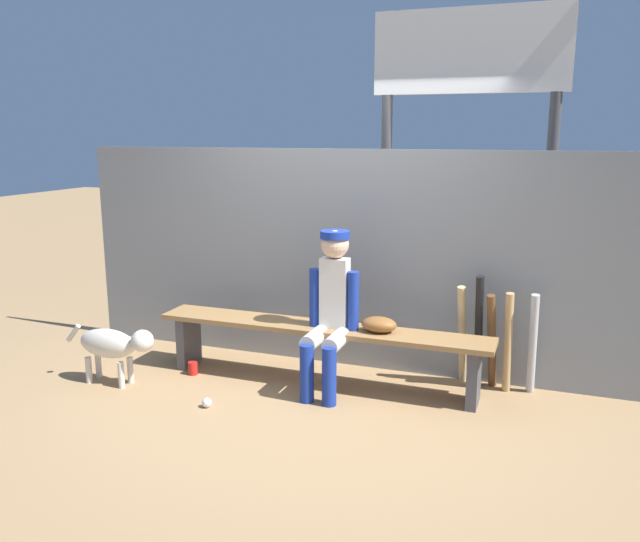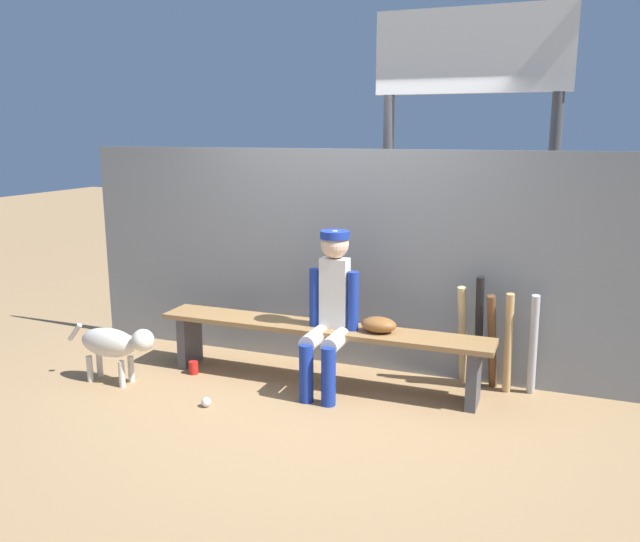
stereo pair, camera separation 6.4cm
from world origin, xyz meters
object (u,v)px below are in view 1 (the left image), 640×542
at_px(bat_aluminum_silver, 533,344).
at_px(scoreboard, 476,101).
at_px(player_seated, 330,306).
at_px(baseball, 207,403).
at_px(bat_wood_tan, 508,343).
at_px(bat_wood_dark, 492,341).
at_px(baseball_glove, 379,324).
at_px(cup_on_bench, 335,320).
at_px(cup_on_ground, 193,368).
at_px(bat_wood_natural, 462,335).
at_px(dog, 113,345).
at_px(dugout_bench, 320,338).
at_px(bat_aluminum_black, 479,332).

height_order(bat_aluminum_silver, scoreboard, scoreboard).
height_order(player_seated, baseball, player_seated).
height_order(player_seated, bat_wood_tan, player_seated).
bearing_deg(bat_wood_dark, player_seated, -158.72).
bearing_deg(bat_wood_dark, baseball_glove, -156.81).
bearing_deg(cup_on_bench, player_seated, -88.87).
bearing_deg(cup_on_ground, scoreboard, 36.12).
distance_m(bat_wood_natural, bat_aluminum_silver, 0.55).
distance_m(cup_on_ground, cup_on_bench, 1.32).
bearing_deg(player_seated, dog, -164.18).
relative_size(baseball_glove, baseball, 3.78).
height_order(bat_aluminum_silver, cup_on_bench, bat_aluminum_silver).
xyz_separation_m(cup_on_ground, cup_on_bench, (1.21, 0.21, 0.50)).
bearing_deg(scoreboard, bat_aluminum_silver, -55.87).
xyz_separation_m(cup_on_ground, dog, (-0.49, -0.40, 0.28)).
height_order(dugout_bench, baseball, dugout_bench).
xyz_separation_m(bat_aluminum_silver, scoreboard, (-0.65, 0.95, 1.88)).
bearing_deg(bat_wood_natural, bat_aluminum_silver, -3.14).
relative_size(baseball_glove, scoreboard, 0.08).
bearing_deg(baseball, cup_on_bench, 45.19).
bearing_deg(bat_wood_tan, bat_wood_natural, 170.79).
relative_size(baseball_glove, bat_aluminum_black, 0.30).
bearing_deg(bat_wood_dark, baseball, -150.68).
xyz_separation_m(bat_aluminum_black, bat_aluminum_silver, (0.41, 0.00, -0.06)).
relative_size(bat_aluminum_black, baseball, 12.65).
bearing_deg(cup_on_bench, scoreboard, 56.40).
relative_size(bat_aluminum_silver, cup_on_bench, 7.50).
bearing_deg(bat_wood_natural, bat_aluminum_black, -13.80).
relative_size(bat_wood_natural, bat_wood_tan, 1.03).
height_order(bat_aluminum_black, bat_wood_tan, bat_aluminum_black).
relative_size(bat_aluminum_black, bat_wood_tan, 1.14).
xyz_separation_m(baseball, dog, (-0.94, 0.15, 0.30)).
relative_size(player_seated, bat_wood_natural, 1.51).
relative_size(baseball, dog, 0.09).
distance_m(dugout_bench, cup_on_bench, 0.20).
height_order(baseball_glove, cup_on_ground, baseball_glove).
xyz_separation_m(baseball_glove, baseball, (-1.12, -0.74, -0.52)).
bearing_deg(player_seated, bat_wood_tan, 18.56).
bearing_deg(bat_aluminum_silver, cup_on_ground, -168.41).
distance_m(baseball_glove, bat_aluminum_silver, 1.20).
relative_size(bat_aluminum_black, scoreboard, 0.28).
relative_size(dugout_bench, player_seated, 2.17).
bearing_deg(bat_wood_natural, baseball_glove, -146.46).
relative_size(dugout_bench, baseball_glove, 9.90).
xyz_separation_m(baseball_glove, bat_aluminum_black, (0.72, 0.36, -0.09)).
height_order(bat_aluminum_black, cup_on_ground, bat_aluminum_black).
height_order(baseball_glove, scoreboard, scoreboard).
distance_m(bat_aluminum_silver, baseball, 2.54).
bearing_deg(cup_on_ground, baseball_glove, 7.03).
height_order(bat_wood_natural, dog, bat_wood_natural).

